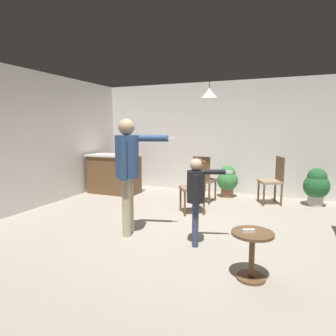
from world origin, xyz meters
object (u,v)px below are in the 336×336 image
(potted_plant_by_wall, at_px, (316,185))
(person_child, at_px, (197,192))
(person_adult, at_px, (128,164))
(dining_chair_centre_back, at_px, (203,177))
(side_table_by_couch, at_px, (252,250))
(kitchen_counter, at_px, (114,174))
(potted_plant_corner, at_px, (227,180))
(dining_chair_by_counter, at_px, (196,184))
(spare_remote_on_table, at_px, (249,231))
(dining_chair_near_wall, at_px, (274,178))

(potted_plant_by_wall, bearing_deg, person_child, -120.26)
(person_adult, height_order, dining_chair_centre_back, person_adult)
(side_table_by_couch, distance_m, person_child, 1.13)
(kitchen_counter, bearing_deg, potted_plant_corner, 13.90)
(potted_plant_corner, distance_m, potted_plant_by_wall, 1.84)
(person_child, relative_size, dining_chair_centre_back, 1.19)
(side_table_by_couch, distance_m, dining_chair_by_counter, 2.48)
(person_child, bearing_deg, potted_plant_corner, 165.86)
(potted_plant_by_wall, height_order, spare_remote_on_table, potted_plant_by_wall)
(person_adult, xyz_separation_m, person_child, (1.05, -0.01, -0.33))
(kitchen_counter, xyz_separation_m, dining_chair_centre_back, (2.27, -0.06, 0.07))
(dining_chair_near_wall, height_order, spare_remote_on_table, dining_chair_near_wall)
(person_child, relative_size, potted_plant_by_wall, 1.52)
(kitchen_counter, relative_size, potted_plant_by_wall, 1.61)
(person_child, relative_size, dining_chair_by_counter, 1.19)
(dining_chair_near_wall, xyz_separation_m, potted_plant_by_wall, (0.82, 0.17, -0.11))
(dining_chair_centre_back, bearing_deg, potted_plant_corner, 69.74)
(potted_plant_by_wall, distance_m, spare_remote_on_table, 3.69)
(person_child, height_order, potted_plant_by_wall, person_child)
(kitchen_counter, relative_size, dining_chair_by_counter, 1.26)
(dining_chair_centre_back, bearing_deg, side_table_by_couch, -57.72)
(kitchen_counter, bearing_deg, dining_chair_centre_back, -1.55)
(dining_chair_by_counter, bearing_deg, dining_chair_centre_back, -26.79)
(dining_chair_by_counter, xyz_separation_m, spare_remote_on_table, (1.23, -2.15, -0.01))
(side_table_by_couch, distance_m, spare_remote_on_table, 0.22)
(dining_chair_centre_back, bearing_deg, potted_plant_by_wall, 23.30)
(potted_plant_corner, height_order, spare_remote_on_table, potted_plant_corner)
(person_adult, bearing_deg, dining_chair_centre_back, 151.56)
(dining_chair_near_wall, bearing_deg, person_child, 139.67)
(person_adult, bearing_deg, kitchen_counter, -158.42)
(spare_remote_on_table, bearing_deg, dining_chair_near_wall, 88.44)
(dining_chair_by_counter, xyz_separation_m, dining_chair_near_wall, (1.32, 1.25, 0.00))
(potted_plant_by_wall, relative_size, spare_remote_on_table, 6.03)
(person_adult, xyz_separation_m, spare_remote_on_table, (1.83, -0.70, -0.53))
(dining_chair_centre_back, height_order, potted_plant_corner, dining_chair_centre_back)
(spare_remote_on_table, bearing_deg, dining_chair_by_counter, 119.65)
(dining_chair_centre_back, bearing_deg, dining_chair_near_wall, 25.45)
(side_table_by_couch, distance_m, potted_plant_by_wall, 3.66)
(person_adult, bearing_deg, person_child, 73.95)
(kitchen_counter, distance_m, person_child, 3.65)
(side_table_by_couch, height_order, person_child, person_child)
(dining_chair_by_counter, relative_size, dining_chair_centre_back, 1.00)
(person_child, height_order, spare_remote_on_table, person_child)
(side_table_by_couch, xyz_separation_m, person_child, (-0.81, 0.66, 0.41))
(potted_plant_corner, bearing_deg, side_table_by_couch, -75.18)
(potted_plant_by_wall, bearing_deg, dining_chair_by_counter, -146.31)
(dining_chair_centre_back, bearing_deg, dining_chair_by_counter, -76.73)
(potted_plant_by_wall, bearing_deg, kitchen_counter, -172.88)
(dining_chair_near_wall, bearing_deg, dining_chair_by_counter, 110.89)
(kitchen_counter, xyz_separation_m, person_adult, (1.74, -2.32, 0.59))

